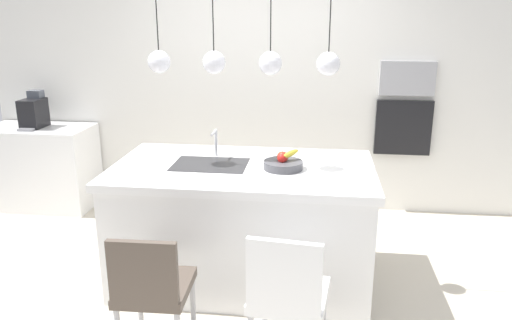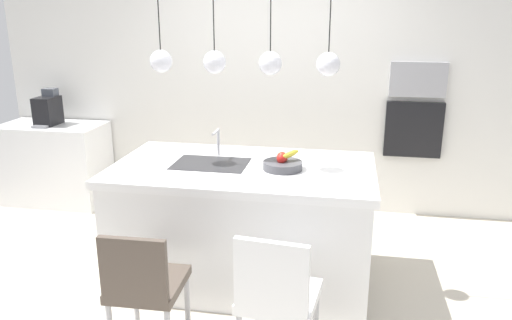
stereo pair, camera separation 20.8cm
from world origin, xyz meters
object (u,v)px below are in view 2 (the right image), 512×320
(coffee_machine, at_px, (48,110))
(oven, at_px, (413,129))
(microwave, at_px, (418,79))
(chair_middle, at_px, (277,294))
(chair_near, at_px, (144,283))
(fruit_bowl, at_px, (283,163))

(coffee_machine, height_order, oven, coffee_machine)
(microwave, bearing_deg, chair_middle, -111.16)
(oven, xyz_separation_m, chair_near, (-1.81, -2.60, -0.43))
(microwave, height_order, chair_near, microwave)
(chair_near, bearing_deg, fruit_bowl, 54.46)
(coffee_machine, distance_m, chair_middle, 3.69)
(fruit_bowl, distance_m, chair_middle, 1.10)
(oven, bearing_deg, chair_near, -124.90)
(coffee_machine, distance_m, oven, 3.85)
(microwave, bearing_deg, oven, 0.00)
(oven, distance_m, chair_near, 3.20)
(fruit_bowl, relative_size, coffee_machine, 0.76)
(microwave, height_order, chair_middle, microwave)
(fruit_bowl, distance_m, coffee_machine, 3.03)
(oven, height_order, chair_middle, oven)
(coffee_machine, height_order, microwave, microwave)
(chair_middle, bearing_deg, coffee_machine, 140.82)
(oven, bearing_deg, coffee_machine, -175.57)
(coffee_machine, xyz_separation_m, oven, (3.83, 0.30, -0.12))
(coffee_machine, bearing_deg, chair_middle, -39.18)
(oven, relative_size, chair_near, 0.66)
(fruit_bowl, distance_m, chair_near, 1.31)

